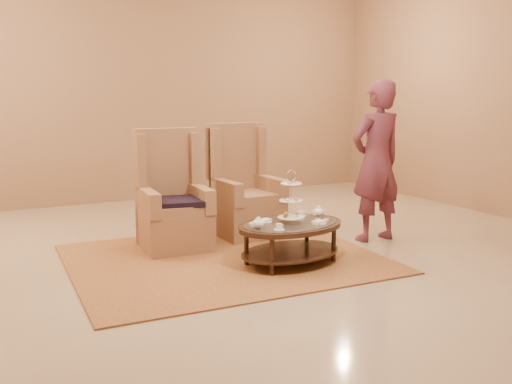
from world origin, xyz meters
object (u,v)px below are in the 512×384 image
armchair_right (243,198)px  armchair_left (172,208)px  person (376,161)px  tea_table (291,231)px

armchair_right → armchair_left: bearing=-171.2°
armchair_right → person: size_ratio=0.73×
armchair_left → person: size_ratio=0.71×
tea_table → person: (1.35, 0.40, 0.57)m
tea_table → armchair_right: size_ratio=0.93×
tea_table → armchair_left: armchair_left is taller
armchair_right → person: person is taller
tea_table → person: bearing=7.3°
tea_table → armchair_left: bearing=117.0°
tea_table → person: size_ratio=0.68×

